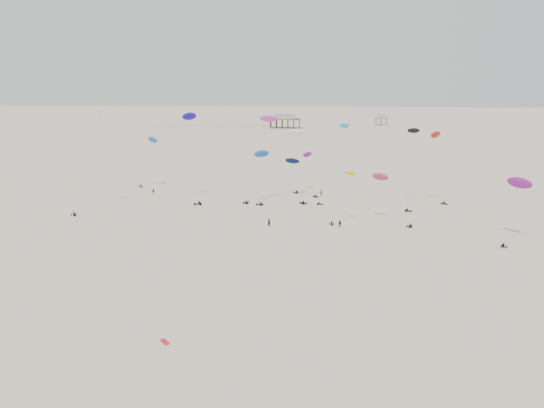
# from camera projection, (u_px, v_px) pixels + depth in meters

# --- Properties ---
(ground_plane) EXTENTS (900.00, 900.00, 0.00)m
(ground_plane) POSITION_uv_depth(u_px,v_px,m) (291.00, 160.00, 223.03)
(ground_plane) COLOR beige
(pavilion_main) EXTENTS (21.00, 13.00, 9.80)m
(pavilion_main) POSITION_uv_depth(u_px,v_px,m) (285.00, 122.00, 368.40)
(pavilion_main) COLOR brown
(pavilion_main) RESTS_ON ground
(pavilion_small) EXTENTS (9.00, 7.00, 8.00)m
(pavilion_small) POSITION_uv_depth(u_px,v_px,m) (381.00, 120.00, 392.74)
(pavilion_small) COLOR brown
(pavilion_small) RESTS_ON ground
(pier_fence) EXTENTS (80.20, 0.20, 1.50)m
(pier_fence) POSITION_uv_depth(u_px,v_px,m) (211.00, 126.00, 372.87)
(pier_fence) COLOR black
(pier_fence) RESTS_ON ground
(rig_0) EXTENTS (5.84, 17.33, 27.28)m
(rig_0) POSITION_uv_depth(u_px,v_px,m) (94.00, 137.00, 136.47)
(rig_0) COLOR black
(rig_0) RESTS_ON ground
(rig_1) EXTENTS (5.65, 9.17, 12.20)m
(rig_1) POSITION_uv_depth(u_px,v_px,m) (305.00, 162.00, 159.52)
(rig_1) COLOR black
(rig_1) RESTS_ON ground
(rig_2) EXTENTS (6.42, 7.66, 12.46)m
(rig_2) POSITION_uv_depth(u_px,v_px,m) (343.00, 193.00, 124.02)
(rig_2) COLOR black
(rig_2) RESTS_ON ground
(rig_3) EXTENTS (7.19, 6.72, 15.83)m
(rig_3) POSITION_uv_depth(u_px,v_px,m) (151.00, 146.00, 165.12)
(rig_3) COLOR black
(rig_3) RESTS_ON ground
(rig_4) EXTENTS (9.29, 12.37, 14.11)m
(rig_4) POSITION_uv_depth(u_px,v_px,m) (386.00, 187.00, 126.34)
(rig_4) COLOR black
(rig_4) RESTS_ON ground
(rig_5) EXTENTS (5.82, 8.10, 19.43)m
(rig_5) POSITION_uv_depth(u_px,v_px,m) (437.00, 147.00, 143.20)
(rig_5) COLOR black
(rig_5) RESTS_ON ground
(rig_6) EXTENTS (5.63, 15.88, 23.21)m
(rig_6) POSITION_uv_depth(u_px,v_px,m) (412.00, 158.00, 140.82)
(rig_6) COLOR black
(rig_6) RESTS_ON ground
(rig_7) EXTENTS (4.74, 9.73, 14.35)m
(rig_7) POSITION_uv_depth(u_px,v_px,m) (261.00, 164.00, 144.64)
(rig_7) COLOR black
(rig_7) RESTS_ON ground
(rig_8) EXTENTS (9.34, 15.00, 23.99)m
(rig_8) POSITION_uv_depth(u_px,v_px,m) (336.00, 152.00, 147.26)
(rig_8) COLOR black
(rig_8) RESTS_ON ground
(rig_9) EXTENTS (7.45, 14.07, 24.65)m
(rig_9) POSITION_uv_depth(u_px,v_px,m) (191.00, 136.00, 146.40)
(rig_9) COLOR black
(rig_9) RESTS_ON ground
(rig_10) EXTENTS (9.22, 3.96, 19.32)m
(rig_10) POSITION_uv_depth(u_px,v_px,m) (299.00, 142.00, 149.81)
(rig_10) COLOR black
(rig_10) RESTS_ON ground
(rig_11) EXTENTS (8.70, 13.11, 14.62)m
(rig_11) POSITION_uv_depth(u_px,v_px,m) (518.00, 188.00, 111.85)
(rig_11) COLOR black
(rig_11) RESTS_ON ground
(rig_12) EXTENTS (9.33, 8.64, 23.74)m
(rig_12) POSITION_uv_depth(u_px,v_px,m) (264.00, 134.00, 143.60)
(rig_12) COLOR black
(rig_12) RESTS_ON ground
(rig_13) EXTENTS (7.04, 14.99, 14.99)m
(rig_13) POSITION_uv_depth(u_px,v_px,m) (295.00, 170.00, 150.49)
(rig_13) COLOR black
(rig_13) RESTS_ON ground
(spectator_0) EXTENTS (0.96, 0.84, 2.19)m
(spectator_0) POSITION_uv_depth(u_px,v_px,m) (269.00, 226.00, 121.35)
(spectator_0) COLOR black
(spectator_0) RESTS_ON ground
(spectator_1) EXTENTS (1.06, 0.72, 2.02)m
(spectator_1) POSITION_uv_depth(u_px,v_px,m) (340.00, 227.00, 120.54)
(spectator_1) COLOR black
(spectator_1) RESTS_ON ground
(spectator_2) EXTENTS (1.19, 0.70, 1.95)m
(spectator_2) POSITION_uv_depth(u_px,v_px,m) (154.00, 194.00, 155.36)
(spectator_2) COLOR black
(spectator_2) RESTS_ON ground
(spectator_3) EXTENTS (0.84, 0.77, 1.90)m
(spectator_3) POSITION_uv_depth(u_px,v_px,m) (321.00, 196.00, 153.61)
(spectator_3) COLOR black
(spectator_3) RESTS_ON ground
(grounded_kite_b) EXTENTS (1.67, 1.84, 0.07)m
(grounded_kite_b) POSITION_uv_depth(u_px,v_px,m) (165.00, 342.00, 67.87)
(grounded_kite_b) COLOR red
(grounded_kite_b) RESTS_ON ground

